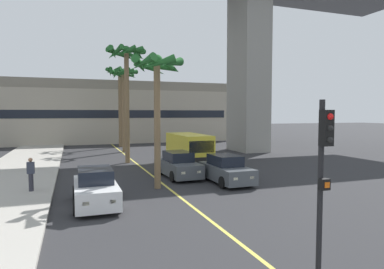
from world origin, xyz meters
name	(u,v)px	position (x,y,z in m)	size (l,w,h in m)	color
lane_stripe_center	(144,169)	(0.00, 24.00, 0.00)	(0.14, 56.00, 0.01)	#DBCC4C
pier_building_backdrop	(108,113)	(0.00, 48.22, 4.00)	(34.66, 8.04, 8.12)	#BCB29E
car_queue_front	(226,170)	(3.43, 17.94, 0.72)	(1.88, 4.12, 1.56)	#4C5156
car_queue_second	(95,188)	(-3.80, 15.58, 0.72)	(1.84, 4.10, 1.56)	white
car_queue_third	(179,165)	(1.42, 20.39, 0.72)	(1.95, 4.16, 1.56)	#4C5156
delivery_van	(189,149)	(3.46, 24.38, 1.29)	(2.21, 5.27, 2.36)	yellow
traffic_light_median_near	(323,169)	(0.35, 6.66, 2.71)	(0.24, 0.37, 4.20)	black
palm_tree_near_median	(126,67)	(-0.59, 27.49, 7.53)	(3.18, 3.17, 9.12)	brown
palm_tree_mid_median	(120,85)	(0.64, 40.44, 7.19)	(3.36, 3.32, 9.20)	brown
palm_tree_far_median	(157,79)	(-0.52, 17.85, 5.67)	(2.79, 2.84, 6.89)	brown
palm_tree_farthest_median	(124,89)	(0.33, 35.12, 6.37)	(2.83, 2.86, 8.38)	brown
pedestrian_mid_block	(31,174)	(-6.60, 18.66, 1.00)	(0.34, 0.22, 1.62)	#2D2D38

